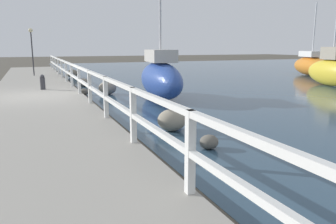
# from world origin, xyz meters

# --- Properties ---
(ground_plane) EXTENTS (120.00, 120.00, 0.00)m
(ground_plane) POSITION_xyz_m (0.00, 0.00, 0.00)
(ground_plane) COLOR #4C473D
(dock_walkway) EXTENTS (3.21, 36.00, 0.34)m
(dock_walkway) POSITION_xyz_m (0.00, 0.00, 0.17)
(dock_walkway) COLOR #9E998E
(dock_walkway) RESTS_ON ground
(railing) EXTENTS (0.10, 32.50, 1.02)m
(railing) POSITION_xyz_m (1.51, 0.00, 1.03)
(railing) COLOR white
(railing) RESTS_ON dock_walkway
(boulder_near_dock) EXTENTS (0.58, 0.53, 0.44)m
(boulder_near_dock) POSITION_xyz_m (2.37, 5.02, 0.22)
(boulder_near_dock) COLOR gray
(boulder_near_dock) RESTS_ON ground
(boulder_far_strip) EXTENTS (0.78, 0.70, 0.59)m
(boulder_far_strip) POSITION_xyz_m (2.92, 1.66, 0.29)
(boulder_far_strip) COLOR gray
(boulder_far_strip) RESTS_ON ground
(boulder_upstream) EXTENTS (0.40, 0.36, 0.30)m
(boulder_upstream) POSITION_xyz_m (3.13, -6.90, 0.15)
(boulder_upstream) COLOR #666056
(boulder_upstream) RESTS_ON ground
(boulder_water_edge) EXTENTS (0.73, 0.66, 0.55)m
(boulder_water_edge) POSITION_xyz_m (3.01, -5.24, 0.27)
(boulder_water_edge) COLOR gray
(boulder_water_edge) RESTS_ON ground
(boulder_downstream) EXTENTS (0.39, 0.35, 0.29)m
(boulder_downstream) POSITION_xyz_m (1.95, 1.88, 0.15)
(boulder_downstream) COLOR #666056
(boulder_downstream) RESTS_ON ground
(boulder_mid_strip) EXTENTS (0.74, 0.66, 0.55)m
(boulder_mid_strip) POSITION_xyz_m (2.47, 10.43, 0.28)
(boulder_mid_strip) COLOR slate
(boulder_mid_strip) RESTS_ON ground
(mooring_bollard) EXTENTS (0.20, 0.20, 0.62)m
(mooring_bollard) POSITION_xyz_m (0.28, 1.76, 0.65)
(mooring_bollard) COLOR #333338
(mooring_bollard) RESTS_ON dock_walkway
(dock_lamp) EXTENTS (0.25, 0.25, 2.81)m
(dock_lamp) POSITION_xyz_m (0.05, 9.10, 2.42)
(dock_lamp) COLOR #2D2D33
(dock_lamp) RESTS_ON dock_walkway
(sailboat_blue) EXTENTS (1.87, 4.47, 6.84)m
(sailboat_blue) POSITION_xyz_m (4.66, -0.28, 0.84)
(sailboat_blue) COLOR #2D4C9E
(sailboat_blue) RESTS_ON water_surface
(sailboat_orange) EXTENTS (3.30, 5.10, 5.12)m
(sailboat_orange) POSITION_xyz_m (18.63, 5.39, 0.76)
(sailboat_orange) COLOR orange
(sailboat_orange) RESTS_ON water_surface
(sailboat_yellow) EXTENTS (1.68, 3.83, 7.38)m
(sailboat_yellow) POSITION_xyz_m (14.63, 0.16, 0.83)
(sailboat_yellow) COLOR gold
(sailboat_yellow) RESTS_ON water_surface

